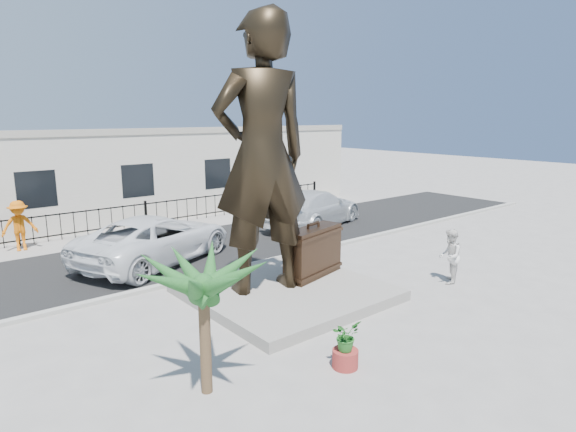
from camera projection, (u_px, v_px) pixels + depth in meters
name	position (u px, v px, depth m)	size (l,w,h in m)	color
ground	(333.00, 307.00, 13.60)	(100.00, 100.00, 0.00)	#9E9991
street	(195.00, 248.00, 19.65)	(40.00, 7.00, 0.01)	black
curb	(243.00, 267.00, 16.99)	(40.00, 0.25, 0.12)	#A5A399
far_sidewalk	(154.00, 230.00, 22.67)	(40.00, 2.50, 0.02)	#9E9991
plinth	(286.00, 291.00, 14.39)	(5.20, 5.20, 0.30)	gray
fence	(146.00, 215.00, 23.16)	(22.00, 0.10, 1.20)	black
building	(112.00, 174.00, 26.01)	(28.00, 7.00, 4.40)	silver
statue	(262.00, 156.00, 13.40)	(2.84, 1.87, 7.80)	black
suitcase	(313.00, 252.00, 15.17)	(2.23, 0.71, 1.57)	#352316
tourist	(450.00, 256.00, 15.39)	(0.86, 0.67, 1.77)	silver
car_white	(155.00, 239.00, 17.57)	(2.89, 6.28, 1.74)	white
car_silver	(314.00, 208.00, 23.33)	(2.50, 6.16, 1.79)	silver
worker	(19.00, 226.00, 19.02)	(1.30, 0.75, 2.01)	orange
palm_tree	(207.00, 392.00, 9.41)	(1.80, 1.80, 3.20)	#1E5420
planter	(345.00, 359.00, 10.28)	(0.56, 0.56, 0.40)	maroon
shrub	(346.00, 336.00, 10.18)	(0.59, 0.51, 0.66)	#246C23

